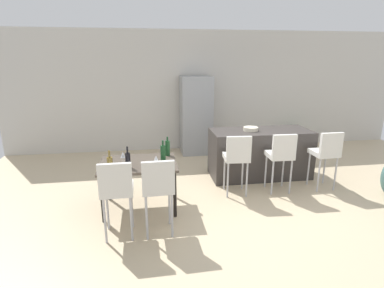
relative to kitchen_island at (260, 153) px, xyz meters
name	(u,v)px	position (x,y,z in m)	size (l,w,h in m)	color
ground_plane	(247,196)	(-0.53, -0.88, -0.46)	(10.00, 10.00, 0.00)	#C6B28E
back_wall	(210,91)	(-0.53, 2.18, 0.99)	(10.00, 0.12, 2.90)	beige
kitchen_island	(260,153)	(0.00, 0.00, 0.00)	(1.90, 0.78, 0.92)	#383330
bar_chair_left	(237,156)	(-0.70, -0.77, 0.24)	(0.43, 0.43, 1.05)	silver
bar_chair_middle	(281,153)	(0.06, -0.77, 0.24)	(0.41, 0.41, 1.05)	silver
bar_chair_right	(326,151)	(0.89, -0.77, 0.24)	(0.41, 0.41, 1.05)	silver
dining_table	(139,167)	(-2.30, -1.00, 0.20)	(1.13, 0.84, 0.74)	#4C4238
dining_chair_near	(117,187)	(-2.55, -1.78, 0.24)	(0.41, 0.41, 1.05)	silver
dining_chair_far	(158,185)	(-2.04, -1.78, 0.24)	(0.41, 0.41, 1.05)	silver
wine_bottle_right	(168,148)	(-1.84, -0.72, 0.41)	(0.07, 0.07, 0.31)	#194723
wine_bottle_left	(163,153)	(-1.93, -0.97, 0.41)	(0.08, 0.08, 0.32)	#194723
wine_bottle_middle	(110,164)	(-2.67, -1.34, 0.40)	(0.08, 0.08, 0.31)	brown
wine_bottle_corner	(128,160)	(-2.44, -1.19, 0.40)	(0.07, 0.07, 0.31)	black
wine_glass_far	(123,155)	(-2.52, -0.98, 0.40)	(0.07, 0.07, 0.17)	silver
wine_glass_near	(156,159)	(-2.04, -1.22, 0.40)	(0.07, 0.07, 0.17)	silver
refrigerator	(196,115)	(-0.97, 1.74, 0.46)	(0.72, 0.68, 1.84)	#939699
fruit_bowl	(251,129)	(-0.21, 0.00, 0.50)	(0.28, 0.28, 0.07)	beige
potted_plant	(298,135)	(1.70, 1.73, -0.13)	(0.37, 0.37, 0.57)	beige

